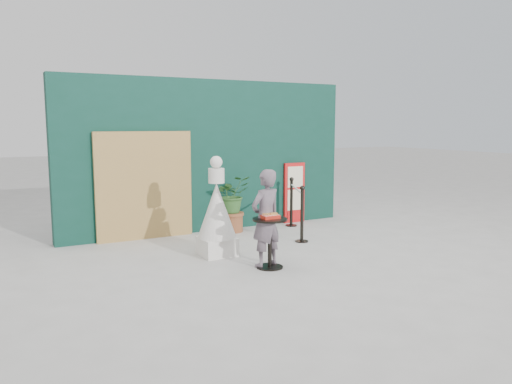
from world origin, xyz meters
name	(u,v)px	position (x,y,z in m)	size (l,w,h in m)	color
ground	(294,268)	(0.00, 0.00, 0.00)	(60.00, 60.00, 0.00)	#ADAAA5
back_wall	(210,156)	(0.00, 3.15, 1.50)	(6.00, 0.30, 3.00)	#0B3126
bamboo_fence	(145,186)	(-1.40, 2.94, 1.00)	(1.80, 0.08, 2.00)	tan
woman	(266,218)	(-0.33, 0.28, 0.74)	(0.54, 0.35, 1.47)	slate
menu_board	(294,193)	(1.90, 2.95, 0.65)	(0.50, 0.07, 1.30)	red
statue	(217,215)	(-0.71, 1.22, 0.66)	(0.63, 0.63, 1.63)	white
cafe_table	(270,235)	(-0.32, 0.18, 0.50)	(0.52, 0.52, 0.75)	black
food_basket	(270,216)	(-0.32, 0.18, 0.79)	(0.26, 0.19, 0.11)	red
planter	(233,199)	(0.30, 2.72, 0.65)	(0.66, 0.57, 1.12)	brown
stanchion_barrier	(296,208)	(1.32, 1.99, 0.49)	(0.84, 1.54, 1.03)	black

